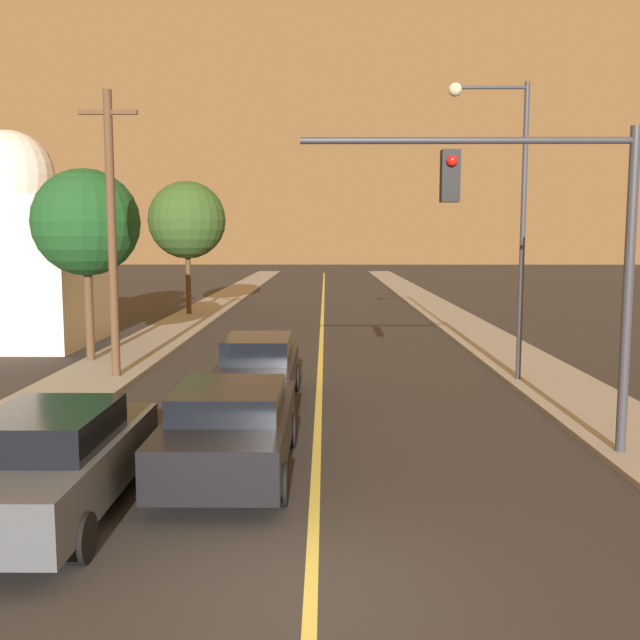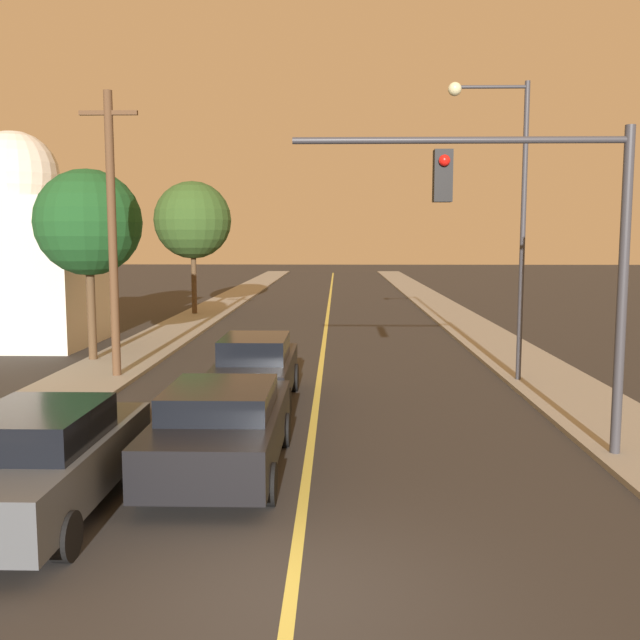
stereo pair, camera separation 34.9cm
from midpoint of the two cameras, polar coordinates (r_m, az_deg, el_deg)
name	(u,v)px [view 2 (the right image)]	position (r m, az deg, el deg)	size (l,w,h in m)	color
ground_plane	(290,600)	(8.48, -1.11, -21.49)	(200.00, 200.00, 0.00)	#2D2B28
road_surface	(329,303)	(43.65, 0.97, 1.35)	(10.29, 80.00, 0.01)	#2D2B28
sidewalk_left	(225,302)	(44.16, -7.36, 1.43)	(2.50, 80.00, 0.12)	gray
sidewalk_right	(434,303)	(44.07, 9.32, 1.38)	(2.50, 80.00, 0.12)	gray
car_near_lane_front	(222,426)	(12.31, -7.01, -8.45)	(2.08, 4.89, 1.54)	black
car_near_lane_second	(256,369)	(17.14, -4.57, -3.95)	(1.85, 4.82, 1.68)	black
car_outer_lane_front	(43,460)	(11.08, -20.41, -10.46)	(1.94, 4.79, 1.61)	#474C51
traffic_signal_mast	(541,229)	(13.21, 18.01, 6.95)	(5.92, 0.42, 5.80)	#333338
streetlamp_right	(506,193)	(20.02, 15.17, 9.79)	(2.16, 0.36, 7.97)	#333338
utility_pole_left	(112,230)	(20.66, -15.82, 6.95)	(1.60, 0.24, 7.85)	#513823
tree_left_near	(88,223)	(23.67, -17.65, 7.41)	(3.34, 3.34, 6.02)	#4C3823
tree_left_far	(193,220)	(37.10, -9.88, 7.87)	(3.92, 3.92, 6.73)	#4C3823
domed_building_left	(18,257)	(28.96, -22.67, 4.70)	(5.60, 5.60, 7.90)	beige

